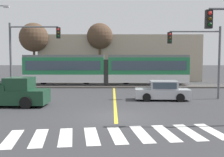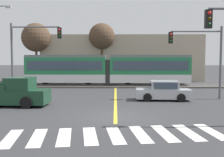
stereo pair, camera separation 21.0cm
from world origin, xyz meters
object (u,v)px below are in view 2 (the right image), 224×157
Objects in this scene: pickup_truck at (11,94)px; traffic_light_mid_right at (202,51)px; bare_tree_far_west at (36,38)px; bare_tree_west at (102,36)px; light_rail_tram at (108,69)px; traffic_light_mid_left at (29,48)px; sedan_crossing at (163,91)px.

pickup_truck is 0.94× the size of traffic_light_mid_right.
bare_tree_far_west is 8.84m from bare_tree_west.
traffic_light_mid_left is (-6.33, -8.84, 2.11)m from light_rail_tram.
bare_tree_west is (-8.75, 15.66, 2.26)m from traffic_light_mid_right.
traffic_light_mid_right is 0.73× the size of bare_tree_west.
traffic_light_mid_right is (7.77, -9.73, 1.84)m from light_rail_tram.
traffic_light_mid_left is 15.84m from bare_tree_west.
traffic_light_mid_left reaches higher than pickup_truck.
traffic_light_mid_right is 18.09m from bare_tree_west.
traffic_light_mid_right is at bearing -51.41° from light_rail_tram.
sedan_crossing is at bearing -47.93° from bare_tree_far_west.
bare_tree_west is (5.34, 14.78, 1.98)m from traffic_light_mid_left.
pickup_truck is 0.69× the size of bare_tree_far_west.
bare_tree_west is at bearing 70.13° from traffic_light_mid_left.
bare_tree_west reaches higher than traffic_light_mid_right.
light_rail_tram is 3.19× the size of traffic_light_mid_right.
light_rail_tram is 2.33× the size of bare_tree_far_west.
light_rail_tram is 7.27m from bare_tree_west.
bare_tree_far_west is (-9.82, 5.68, 3.92)m from light_rail_tram.
sedan_crossing is 18.03m from bare_tree_west.
traffic_light_mid_left is at bearing -125.58° from light_rail_tram.
traffic_light_mid_right is 0.73× the size of bare_tree_far_west.
traffic_light_mid_left is 14.12m from traffic_light_mid_right.
bare_tree_far_west is at bearing 138.76° from traffic_light_mid_right.
bare_tree_far_west is at bearing 103.52° from traffic_light_mid_left.
sedan_crossing is at bearing -65.86° from light_rail_tram.
light_rail_tram is 2.99× the size of traffic_light_mid_left.
bare_tree_far_west is (-3.49, 14.53, 1.81)m from traffic_light_mid_left.
traffic_light_mid_right is at bearing 13.07° from pickup_truck.
traffic_light_mid_right is (14.09, -0.89, -0.28)m from traffic_light_mid_left.
bare_tree_west reaches higher than traffic_light_mid_left.
pickup_truck is at bearing -166.21° from sedan_crossing.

